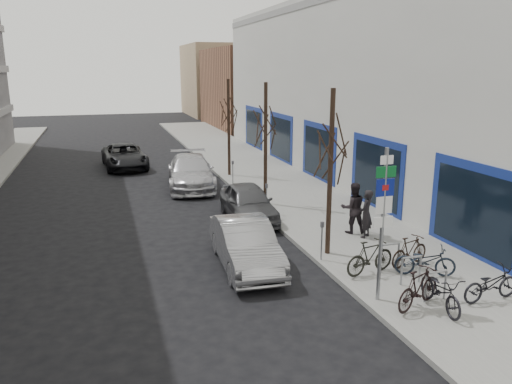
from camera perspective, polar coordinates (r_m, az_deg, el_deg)
ground at (r=12.95m, az=4.21°, el=-14.13°), size 120.00×120.00×0.00m
sidewalk_east at (r=23.18m, az=5.52°, el=-1.10°), size 5.00×70.00×0.15m
commercial_building at (r=34.07m, az=21.72°, el=11.22°), size 20.00×32.00×10.00m
brick_building_far at (r=53.50m, az=1.52°, el=11.78°), size 12.00×14.00×8.00m
tan_building_far at (r=67.98m, az=-2.26°, el=12.68°), size 13.00×12.00×9.00m
highway_sign_pole at (r=13.03m, az=14.30°, el=-2.66°), size 0.55×0.10×4.20m
bike_rack at (r=14.84m, az=17.31°, el=-8.16°), size 0.66×2.26×0.83m
tree_near at (r=15.81m, az=8.64°, el=6.61°), size 1.80×1.80×5.50m
tree_mid at (r=21.80m, az=1.11°, el=8.77°), size 1.80×1.80×5.50m
tree_far at (r=28.02m, az=-3.16°, el=9.93°), size 1.80×1.80×5.50m
meter_front at (r=15.90m, az=7.54°, el=-5.13°), size 0.10×0.08×1.27m
meter_mid at (r=20.80m, az=1.20°, el=-0.41°), size 0.10×0.08×1.27m
meter_back at (r=25.94m, az=-2.67°, el=2.49°), size 0.10×0.08×1.27m
bike_near_left at (r=13.61m, az=20.39°, el=-10.27°), size 0.74×1.87×1.11m
bike_near_right at (r=13.51m, az=18.06°, el=-10.34°), size 1.83×1.19×1.07m
bike_mid_curb at (r=15.52m, az=18.79°, el=-7.18°), size 1.81×1.23×1.07m
bike_mid_inner at (r=15.21m, az=12.92°, el=-7.21°), size 1.83×0.88×1.07m
bike_far_curb at (r=14.57m, az=25.30°, el=-9.21°), size 1.79×0.63×1.07m
bike_far_inner at (r=16.13m, az=17.15°, el=-6.42°), size 1.68×0.94×0.98m
parked_car_front at (r=15.66m, az=-1.20°, el=-5.99°), size 1.80×4.58×1.49m
parked_car_mid at (r=20.41m, az=-0.90°, el=-1.19°), size 1.88×4.40×1.48m
parked_car_back at (r=26.22m, az=-7.47°, el=2.31°), size 2.99×5.92×1.65m
lane_car at (r=32.20m, az=-14.79°, el=3.98°), size 2.79×5.47×1.48m
pedestrian_near at (r=18.26m, az=12.48°, el=-2.45°), size 0.76×0.74×1.75m
pedestrian_far at (r=18.65m, az=11.03°, el=-1.76°), size 0.79×0.61×1.92m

